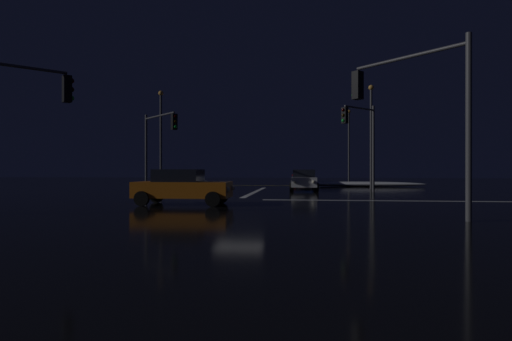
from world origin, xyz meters
name	(u,v)px	position (x,y,z in m)	size (l,w,h in m)	color
ground	(239,201)	(0.00, 0.00, -0.05)	(120.00, 120.00, 0.10)	black
stop_line_north	(256,192)	(0.00, 7.83, 0.00)	(0.35, 13.37, 0.01)	white
centre_line_ns	(269,186)	(0.00, 19.43, 0.00)	(22.00, 0.15, 0.01)	yellow
crosswalk_bar_east	(396,201)	(7.93, 0.00, 0.00)	(13.37, 0.40, 0.01)	white
snow_bank_left_curb	(182,183)	(-8.63, 18.79, 0.27)	(6.66, 1.50, 0.54)	white
snow_bank_right_curb	(360,184)	(8.63, 17.66, 0.23)	(11.83, 1.50, 0.47)	white
sedan_white	(304,180)	(3.42, 9.63, 0.80)	(2.02, 4.33, 1.57)	silver
sedan_blue	(303,178)	(3.33, 16.12, 0.80)	(2.02, 4.33, 1.57)	navy
sedan_gray	(306,177)	(3.68, 21.33, 0.80)	(2.02, 4.33, 1.57)	slate
sedan_red	(300,176)	(3.04, 27.71, 0.80)	(2.02, 4.33, 1.57)	maroon
sedan_black	(301,176)	(3.23, 33.89, 0.80)	(2.02, 4.33, 1.57)	black
sedan_green	(302,175)	(3.28, 40.28, 0.80)	(2.02, 4.33, 1.57)	#14512D
sedan_orange_crossing	(182,187)	(-2.05, -3.34, 0.80)	(4.33, 2.02, 1.57)	#C66014
traffic_signal_sw	(15,106)	(-7.19, -7.19, 3.87)	(2.62, 2.62, 5.65)	#4C4C51
traffic_signal_ne	(361,132)	(7.28, 7.28, 4.10)	(2.51, 2.51, 6.02)	#4C4C51
traffic_signal_nw	(158,136)	(-6.81, 6.81, 3.93)	(3.46, 3.46, 5.64)	#4C4C51
traffic_signal_se	(412,99)	(6.93, -6.93, 3.92)	(3.20, 3.20, 5.66)	#4C4C51
streetlamp_right_near	(371,129)	(8.93, 13.43, 4.95)	(0.44, 0.44, 8.54)	#424247
streetlamp_left_near	(161,131)	(-8.93, 13.43, 4.90)	(0.44, 0.44, 8.45)	#424247
streetlamp_right_far	(349,141)	(8.93, 29.43, 5.10)	(0.44, 0.44, 8.83)	#424247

